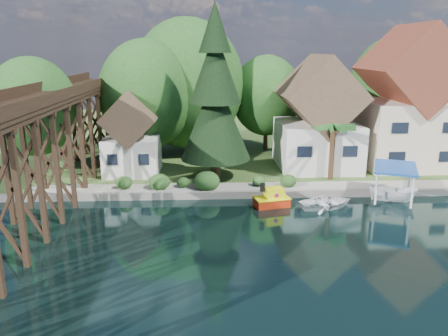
{
  "coord_description": "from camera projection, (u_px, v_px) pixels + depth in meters",
  "views": [
    {
      "loc": [
        -4.09,
        -26.2,
        11.98
      ],
      "look_at": [
        -2.67,
        6.0,
        3.17
      ],
      "focal_mm": 35.0,
      "sensor_mm": 36.0,
      "label": 1
    }
  ],
  "objects": [
    {
      "name": "house_center",
      "position": [
        406.0,
        107.0,
        43.46
      ],
      "size": [
        8.65,
        9.18,
        13.89
      ],
      "color": "beige",
      "rests_on": "bank"
    },
    {
      "name": "boat_white_a",
      "position": [
        326.0,
        202.0,
        34.11
      ],
      "size": [
        4.99,
        4.08,
        0.9
      ],
      "primitive_type": "imported",
      "rotation": [
        0.0,
        0.0,
        1.82
      ],
      "color": "white",
      "rests_on": "ground"
    },
    {
      "name": "conifer",
      "position": [
        215.0,
        97.0,
        38.15
      ],
      "size": [
        6.26,
        6.26,
        15.42
      ],
      "color": "#382314",
      "rests_on": "bank"
    },
    {
      "name": "bg_trees",
      "position": [
        252.0,
        94.0,
        47.18
      ],
      "size": [
        49.9,
        13.3,
        10.57
      ],
      "color": "#382314",
      "rests_on": "bank"
    },
    {
      "name": "trestle_bridge",
      "position": [
        40.0,
        144.0,
        31.48
      ],
      "size": [
        4.12,
        44.18,
        9.3
      ],
      "color": "black",
      "rests_on": "ground"
    },
    {
      "name": "ground",
      "position": [
        269.0,
        238.0,
        28.58
      ],
      "size": [
        140.0,
        140.0,
        0.0
      ],
      "primitive_type": "plane",
      "color": "black",
      "rests_on": "ground"
    },
    {
      "name": "tugboat",
      "position": [
        272.0,
        199.0,
        34.26
      ],
      "size": [
        3.0,
        2.08,
        1.99
      ],
      "color": "red",
      "rests_on": "ground"
    },
    {
      "name": "bank",
      "position": [
        234.0,
        135.0,
        61.28
      ],
      "size": [
        140.0,
        52.0,
        0.5
      ],
      "primitive_type": "cube",
      "color": "#2E481C",
      "rests_on": "ground"
    },
    {
      "name": "shrubs",
      "position": [
        200.0,
        180.0,
        36.98
      ],
      "size": [
        15.76,
        2.47,
        1.7
      ],
      "color": "#204519",
      "rests_on": "bank"
    },
    {
      "name": "palm_tree",
      "position": [
        334.0,
        128.0,
        38.58
      ],
      "size": [
        4.14,
        4.14,
        5.38
      ],
      "color": "#382314",
      "rests_on": "bank"
    },
    {
      "name": "shed",
      "position": [
        132.0,
        139.0,
        41.08
      ],
      "size": [
        5.09,
        5.4,
        7.85
      ],
      "color": "silver",
      "rests_on": "bank"
    },
    {
      "name": "boat_canopy",
      "position": [
        393.0,
        187.0,
        35.1
      ],
      "size": [
        4.66,
        5.44,
        2.95
      ],
      "color": "white",
      "rests_on": "ground"
    },
    {
      "name": "seawall",
      "position": [
        303.0,
        194.0,
        36.38
      ],
      "size": [
        60.0,
        0.4,
        0.62
      ],
      "primitive_type": "cube",
      "color": "slate",
      "rests_on": "ground"
    },
    {
      "name": "house_left",
      "position": [
        318.0,
        121.0,
        42.94
      ],
      "size": [
        7.64,
        8.64,
        11.02
      ],
      "color": "silver",
      "rests_on": "bank"
    },
    {
      "name": "promenade",
      "position": [
        323.0,
        186.0,
        37.66
      ],
      "size": [
        50.0,
        2.6,
        0.06
      ],
      "primitive_type": "cube",
      "color": "gray",
      "rests_on": "bank"
    }
  ]
}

